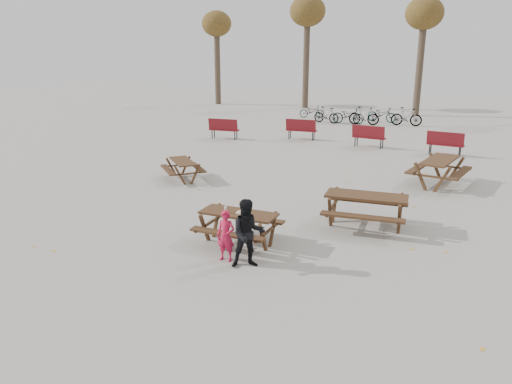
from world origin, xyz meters
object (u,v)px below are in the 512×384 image
at_px(food_tray, 240,213).
at_px(picnic_table_far, 439,172).
at_px(picnic_table_north, 183,170).
at_px(adult, 248,234).
at_px(main_picnic_table, 239,220).
at_px(picnic_table_east, 365,211).
at_px(child, 226,236).
at_px(soda_bottle, 226,210).

xyz_separation_m(food_tray, picnic_table_far, (3.78, 7.36, -0.35)).
distance_m(food_tray, picnic_table_north, 6.30).
height_order(food_tray, adult, adult).
distance_m(main_picnic_table, picnic_table_east, 3.39).
relative_size(picnic_table_east, picnic_table_far, 0.99).
height_order(picnic_table_north, picnic_table_far, picnic_table_far).
xyz_separation_m(food_tray, child, (0.09, -0.91, -0.22)).
bearing_deg(food_tray, picnic_table_east, 44.23).
height_order(soda_bottle, picnic_table_far, soda_bottle).
bearing_deg(picnic_table_north, soda_bottle, -4.46).
xyz_separation_m(soda_bottle, child, (0.42, -0.83, -0.28)).
xyz_separation_m(main_picnic_table, adult, (0.75, -1.07, 0.16)).
relative_size(adult, picnic_table_far, 0.72).
bearing_deg(picnic_table_north, child, -6.34).
relative_size(child, picnic_table_far, 0.55).
bearing_deg(picnic_table_far, main_picnic_table, 162.62).
relative_size(food_tray, adult, 0.12).
distance_m(soda_bottle, adult, 1.37).
xyz_separation_m(main_picnic_table, picnic_table_far, (3.85, 7.30, -0.14)).
relative_size(soda_bottle, picnic_table_far, 0.08).
bearing_deg(picnic_table_far, soda_bottle, 161.55).
xyz_separation_m(food_tray, picnic_table_east, (2.42, 2.35, -0.35)).
xyz_separation_m(food_tray, picnic_table_north, (-4.39, 4.49, -0.45)).
xyz_separation_m(soda_bottle, picnic_table_east, (2.75, 2.43, -0.41)).
relative_size(main_picnic_table, picnic_table_east, 0.88).
relative_size(food_tray, picnic_table_far, 0.09).
bearing_deg(soda_bottle, adult, -42.62).
distance_m(adult, picnic_table_north, 7.48).
xyz_separation_m(main_picnic_table, child, (0.17, -0.97, -0.02)).
bearing_deg(soda_bottle, main_picnic_table, 29.55).
distance_m(main_picnic_table, soda_bottle, 0.39).
bearing_deg(soda_bottle, picnic_table_east, 41.46).
bearing_deg(food_tray, picnic_table_far, 62.85).
relative_size(soda_bottle, adult, 0.11).
bearing_deg(food_tray, adult, -56.37).
xyz_separation_m(adult, picnic_table_north, (-5.06, 5.49, -0.41)).
bearing_deg(adult, food_tray, 91.05).
height_order(food_tray, picnic_table_east, picnic_table_east).
height_order(soda_bottle, picnic_table_north, soda_bottle).
bearing_deg(child, food_tray, 93.66).
xyz_separation_m(child, adult, (0.58, -0.10, 0.18)).
bearing_deg(child, adult, -11.39).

